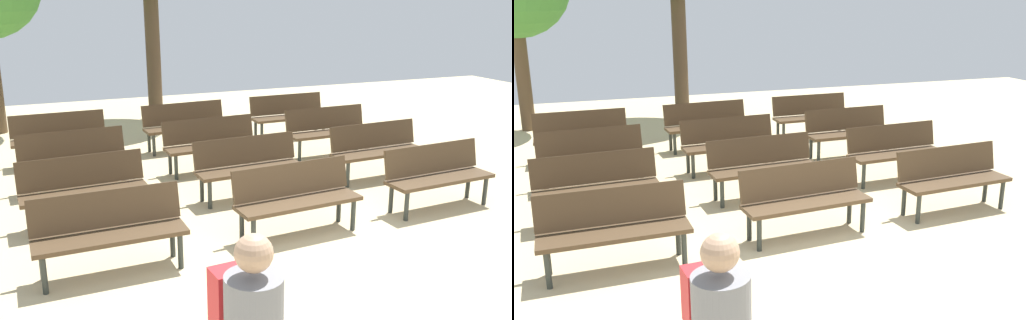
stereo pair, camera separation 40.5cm
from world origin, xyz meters
The scene contains 13 objects.
ground_plane centered at (0.00, 0.00, 0.00)m, with size 24.00×24.00×0.00m, color #CCB789.
bench_r0_c0 centered at (-2.34, 1.43, 0.50)m, with size 1.61×0.53×0.87m.
bench_r0_c1 centered at (-0.06, 1.61, 0.50)m, with size 1.63×0.60×0.87m.
bench_r0_c2 centered at (2.15, 1.72, 0.50)m, with size 1.63×0.59×0.87m.
bench_r1_c0 centered at (-2.45, 2.95, 0.50)m, with size 1.63×0.57×0.87m.
bench_r1_c1 centered at (-0.11, 3.10, 0.50)m, with size 1.63×0.58×0.87m.
bench_r1_c2 centered at (2.14, 3.18, 0.50)m, with size 1.62×0.57×0.87m.
bench_r2_c0 centered at (-2.44, 4.45, 0.50)m, with size 1.63×0.60×0.87m.
bench_r2_c1 centered at (-0.22, 4.54, 0.50)m, with size 1.63×0.58×0.87m.
bench_r2_c2 centered at (2.05, 4.65, 0.50)m, with size 1.61×0.53×0.87m.
bench_r3_c0 centered at (-2.55, 5.95, 0.50)m, with size 1.61×0.52×0.87m.
bench_r3_c1 centered at (-0.25, 6.05, 0.50)m, with size 1.63×0.60×0.87m.
bench_r3_c2 centered at (1.96, 6.16, 0.50)m, with size 1.61×0.51×0.87m.
Camera 1 is at (-3.01, -4.41, 2.91)m, focal length 40.50 mm.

